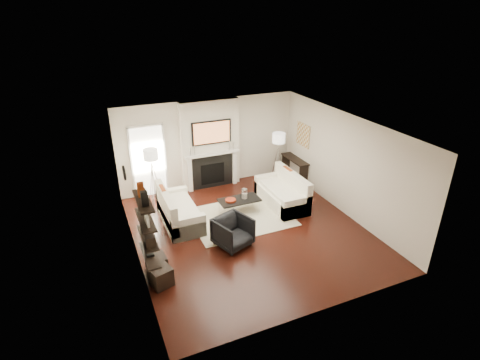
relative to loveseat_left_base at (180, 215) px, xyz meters
name	(u,v)px	position (x,y,z in m)	size (l,w,h in m)	color
room_envelope	(250,182)	(1.49, -1.08, 1.14)	(6.00, 6.00, 6.00)	black
chimney_breast	(210,145)	(1.49, 1.80, 1.14)	(1.80, 0.25, 2.70)	silver
fireplace_surround	(213,172)	(1.49, 1.66, 0.31)	(1.30, 0.02, 1.04)	black
firebox	(213,174)	(1.49, 1.66, 0.24)	(0.75, 0.02, 0.65)	black
mantel_pilaster_l	(190,175)	(0.77, 1.63, 0.34)	(0.12, 0.08, 1.10)	white
mantel_pilaster_r	(235,167)	(2.21, 1.63, 0.34)	(0.12, 0.08, 1.10)	white
mantel_shelf	(212,154)	(1.49, 1.61, 0.91)	(1.70, 0.18, 0.07)	white
tv_body	(211,132)	(1.49, 1.64, 1.57)	(1.20, 0.06, 0.70)	black
tv_screen	(212,133)	(1.49, 1.61, 1.57)	(1.10, 0.01, 0.62)	#BF723F
candlestick_l_tall	(194,150)	(0.94, 1.62, 1.09)	(0.04, 0.04, 0.30)	silver
candlestick_l_short	(190,152)	(0.81, 1.62, 1.06)	(0.04, 0.04, 0.24)	silver
candlestick_r_tall	(229,145)	(2.04, 1.62, 1.09)	(0.04, 0.04, 0.30)	silver
candlestick_r_short	(233,146)	(2.17, 1.62, 1.06)	(0.04, 0.04, 0.24)	silver
hallway_panel	(149,162)	(-0.36, 1.90, 0.84)	(0.90, 0.02, 2.10)	white
door_trim_l	(132,165)	(-0.84, 1.88, 0.84)	(0.06, 0.06, 2.16)	white
door_trim_r	(165,160)	(0.12, 1.88, 0.84)	(0.06, 0.06, 2.16)	white
door_trim_top	(145,126)	(-0.36, 1.88, 1.92)	(1.02, 0.06, 0.06)	white
rug	(240,217)	(1.54, -0.38, -0.20)	(2.60, 2.00, 0.01)	beige
loveseat_left_base	(180,215)	(0.00, 0.00, 0.00)	(0.85, 1.80, 0.42)	white
loveseat_left_back	(166,207)	(-0.33, 0.00, 0.32)	(0.18, 1.80, 0.80)	white
loveseat_left_arm_n	(189,228)	(0.00, -0.81, 0.09)	(0.85, 0.18, 0.60)	white
loveseat_left_arm_s	(172,199)	(0.00, 0.81, 0.09)	(0.85, 0.18, 0.60)	white
loveseat_left_cushion	(181,206)	(0.05, 0.00, 0.26)	(0.63, 1.44, 0.10)	white
pillow_left_orange	(163,195)	(-0.33, 0.30, 0.52)	(0.10, 0.42, 0.42)	#8E3711
pillow_left_charcoal	(168,206)	(-0.33, -0.30, 0.51)	(0.10, 0.40, 0.40)	black
loveseat_right_base	(281,198)	(2.89, -0.17, 0.00)	(0.85, 1.80, 0.42)	white
loveseat_right_back	(292,186)	(3.23, -0.17, 0.32)	(0.18, 1.80, 0.80)	white
loveseat_right_arm_n	(296,208)	(2.89, -0.98, 0.09)	(0.85, 0.18, 0.60)	white
loveseat_right_arm_s	(268,183)	(2.89, 0.64, 0.09)	(0.85, 0.18, 0.60)	white
loveseat_right_cushion	(280,190)	(2.84, -0.17, 0.26)	(0.63, 1.44, 0.10)	white
pillow_right_orange	(287,175)	(3.23, 0.13, 0.52)	(0.10, 0.42, 0.42)	#8E3711
pillow_right_charcoal	(298,184)	(3.23, -0.47, 0.51)	(0.10, 0.40, 0.40)	black
coffee_table	(239,200)	(1.60, -0.16, 0.19)	(1.10, 0.55, 0.04)	black
coffee_leg_nw	(225,214)	(1.10, -0.38, -0.02)	(0.02, 0.02, 0.38)	silver
coffee_leg_ne	(259,207)	(2.10, -0.38, -0.02)	(0.02, 0.02, 0.38)	silver
coffee_leg_sw	(219,207)	(1.10, 0.06, -0.02)	(0.02, 0.02, 0.38)	silver
coffee_leg_se	(253,200)	(2.10, 0.06, -0.02)	(0.02, 0.02, 0.38)	silver
hurricane_glass	(244,194)	(1.75, -0.16, 0.35)	(0.16, 0.16, 0.27)	white
hurricane_candle	(244,196)	(1.75, -0.16, 0.29)	(0.11, 0.11, 0.17)	white
copper_bowl	(231,200)	(1.35, -0.16, 0.24)	(0.29, 0.29, 0.05)	#AE371D
armchair	(233,231)	(0.88, -1.48, 0.18)	(0.76, 0.71, 0.78)	black
lamp_left_post	(154,182)	(-0.36, 1.42, 0.39)	(0.02, 0.02, 1.20)	silver
lamp_left_shade	(151,154)	(-0.36, 1.42, 1.24)	(0.40, 0.40, 0.30)	white
lamp_left_leg_a	(157,182)	(-0.25, 1.42, 0.39)	(0.02, 0.02, 1.25)	silver
lamp_left_leg_b	(151,181)	(-0.42, 1.51, 0.39)	(0.02, 0.02, 1.25)	silver
lamp_left_leg_c	(152,184)	(-0.42, 1.32, 0.39)	(0.02, 0.02, 1.25)	silver
lamp_right_post	(278,163)	(3.54, 1.27, 0.39)	(0.02, 0.02, 1.20)	silver
lamp_right_shade	(279,138)	(3.54, 1.27, 1.24)	(0.40, 0.40, 0.30)	white
lamp_right_leg_a	(281,163)	(3.65, 1.27, 0.39)	(0.02, 0.02, 1.25)	silver
lamp_right_leg_b	(275,163)	(3.48, 1.37, 0.39)	(0.02, 0.02, 1.25)	silver
lamp_right_leg_c	(277,165)	(3.48, 1.18, 0.39)	(0.02, 0.02, 1.25)	silver
console_top	(295,159)	(4.06, 1.10, 0.52)	(0.35, 1.20, 0.04)	black
console_leg_n	(303,177)	(4.06, 0.55, 0.14)	(0.30, 0.04, 0.71)	black
console_leg_s	(286,164)	(4.06, 1.65, 0.14)	(0.30, 0.04, 0.71)	black
wall_art	(303,135)	(4.22, 0.97, 1.34)	(0.03, 0.70, 0.70)	tan
shelf_bottom	(150,255)	(-1.13, -2.08, 0.49)	(0.25, 1.00, 0.04)	black
shelf_lower	(148,237)	(-1.13, -2.08, 0.89)	(0.25, 1.00, 0.04)	black
shelf_upper	(145,220)	(-1.13, -2.08, 1.29)	(0.25, 1.00, 0.04)	black
shelf_top	(143,201)	(-1.13, -2.08, 1.69)	(0.25, 1.00, 0.04)	black
decor_magfile_a	(144,199)	(-1.13, -2.31, 1.85)	(0.12, 0.10, 0.28)	black
decor_magfile_b	(141,190)	(-1.13, -1.92, 1.85)	(0.12, 0.10, 0.28)	#8E3711
decor_frame_a	(147,219)	(-1.13, -2.28, 1.42)	(0.04, 0.30, 0.22)	white
decor_frame_b	(142,208)	(-1.13, -1.79, 1.40)	(0.04, 0.22, 0.18)	black
decor_wine_rack	(150,240)	(-1.13, -2.35, 1.01)	(0.18, 0.25, 0.20)	black
decor_box_small	(145,228)	(-1.13, -1.85, 0.97)	(0.15, 0.12, 0.12)	black
decor_books	(150,253)	(-1.13, -2.10, 0.53)	(0.14, 0.20, 0.05)	black
decor_box_tall	(146,241)	(-1.13, -1.74, 0.60)	(0.10, 0.10, 0.18)	white
clock_rim	(124,173)	(-1.24, -0.18, 1.49)	(0.34, 0.34, 0.04)	black
clock_face	(125,173)	(-1.22, -0.18, 1.49)	(0.29, 0.29, 0.01)	white
ottoman_near	(157,264)	(-0.98, -1.78, -0.01)	(0.40, 0.40, 0.40)	black
ottoman_far	(161,276)	(-0.98, -2.19, -0.01)	(0.40, 0.40, 0.40)	black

